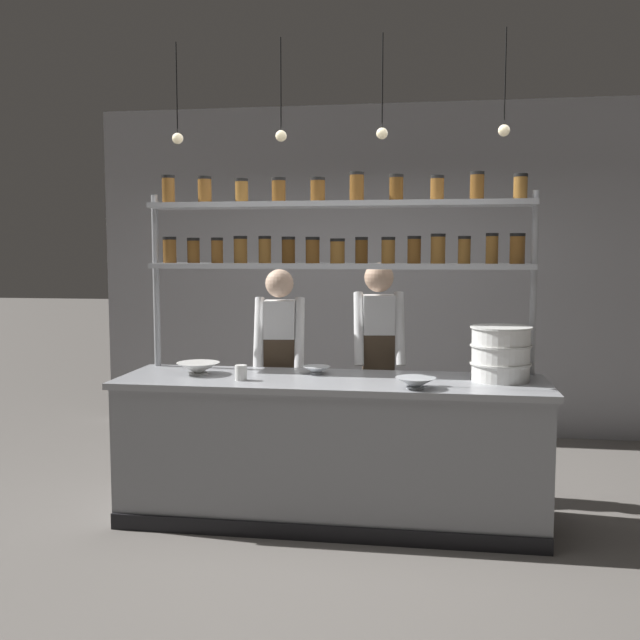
# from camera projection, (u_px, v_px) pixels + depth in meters

# --- Properties ---
(ground_plane) EXTENTS (40.00, 40.00, 0.00)m
(ground_plane) POSITION_uv_depth(u_px,v_px,m) (330.00, 519.00, 4.61)
(ground_plane) COLOR slate
(back_wall) EXTENTS (5.12, 0.12, 3.08)m
(back_wall) POSITION_uv_depth(u_px,v_px,m) (364.00, 271.00, 6.78)
(back_wall) COLOR #939399
(back_wall) RESTS_ON ground_plane
(prep_counter) EXTENTS (2.72, 0.76, 0.92)m
(prep_counter) POSITION_uv_depth(u_px,v_px,m) (331.00, 449.00, 4.56)
(prep_counter) COLOR gray
(prep_counter) RESTS_ON ground_plane
(spice_shelf_unit) EXTENTS (2.60, 0.28, 2.25)m
(spice_shelf_unit) POSITION_uv_depth(u_px,v_px,m) (338.00, 241.00, 4.76)
(spice_shelf_unit) COLOR #999BA0
(spice_shelf_unit) RESTS_ON ground_plane
(chef_left) EXTENTS (0.38, 0.30, 1.60)m
(chef_left) POSITION_uv_depth(u_px,v_px,m) (280.00, 364.00, 5.13)
(chef_left) COLOR black
(chef_left) RESTS_ON ground_plane
(chef_center) EXTENTS (0.39, 0.31, 1.64)m
(chef_center) POSITION_uv_depth(u_px,v_px,m) (378.00, 360.00, 5.11)
(chef_center) COLOR black
(chef_center) RESTS_ON ground_plane
(container_stack) EXTENTS (0.38, 0.38, 0.34)m
(container_stack) POSITION_uv_depth(u_px,v_px,m) (501.00, 353.00, 4.44)
(container_stack) COLOR white
(container_stack) RESTS_ON prep_counter
(prep_bowl_near_left) EXTENTS (0.19, 0.19, 0.05)m
(prep_bowl_near_left) POSITION_uv_depth(u_px,v_px,m) (316.00, 370.00, 4.68)
(prep_bowl_near_left) COLOR silver
(prep_bowl_near_left) RESTS_ON prep_counter
(prep_bowl_center_front) EXTENTS (0.28, 0.28, 0.08)m
(prep_bowl_center_front) POSITION_uv_depth(u_px,v_px,m) (198.00, 368.00, 4.67)
(prep_bowl_center_front) COLOR silver
(prep_bowl_center_front) RESTS_ON prep_counter
(prep_bowl_center_back) EXTENTS (0.24, 0.24, 0.07)m
(prep_bowl_center_back) POSITION_uv_depth(u_px,v_px,m) (416.00, 383.00, 4.19)
(prep_bowl_center_back) COLOR #B2B7BC
(prep_bowl_center_back) RESTS_ON prep_counter
(serving_cup_front) EXTENTS (0.08, 0.08, 0.10)m
(serving_cup_front) POSITION_uv_depth(u_px,v_px,m) (241.00, 373.00, 4.45)
(serving_cup_front) COLOR silver
(serving_cup_front) RESTS_ON prep_counter
(pendant_light_row) EXTENTS (2.09, 0.07, 0.63)m
(pendant_light_row) POSITION_uv_depth(u_px,v_px,m) (333.00, 130.00, 4.37)
(pendant_light_row) COLOR black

